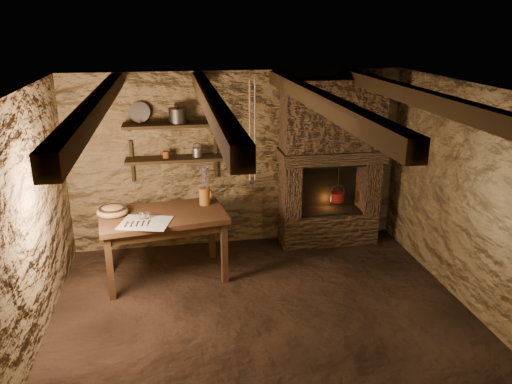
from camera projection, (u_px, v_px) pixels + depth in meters
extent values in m
plane|color=black|center=(264.00, 318.00, 5.34)|extent=(4.50, 4.50, 0.00)
cube|color=brown|center=(237.00, 160.00, 6.80)|extent=(4.50, 0.04, 2.40)
cube|color=brown|center=(325.00, 331.00, 3.08)|extent=(4.50, 0.04, 2.40)
cube|color=brown|center=(25.00, 229.00, 4.58)|extent=(0.04, 4.00, 2.40)
cube|color=brown|center=(472.00, 200.00, 5.30)|extent=(0.04, 4.00, 2.40)
cube|color=black|center=(266.00, 91.00, 4.55)|extent=(4.50, 4.00, 0.04)
cube|color=black|center=(96.00, 106.00, 4.34)|extent=(0.14, 3.95, 0.16)
cube|color=black|center=(211.00, 103.00, 4.50)|extent=(0.14, 3.95, 0.16)
cube|color=black|center=(318.00, 100.00, 4.66)|extent=(0.14, 3.95, 0.16)
cube|color=black|center=(418.00, 97.00, 4.82)|extent=(0.14, 3.95, 0.16)
cube|color=black|center=(174.00, 159.00, 6.49)|extent=(1.25, 0.30, 0.04)
cube|color=black|center=(172.00, 125.00, 6.34)|extent=(1.25, 0.30, 0.04)
cube|color=#36271B|center=(327.00, 226.00, 7.11)|extent=(1.35, 0.45, 0.45)
cube|color=#36271B|center=(290.00, 189.00, 6.82)|extent=(0.23, 0.45, 0.75)
cube|color=#36271B|center=(368.00, 184.00, 7.00)|extent=(0.23, 0.45, 0.75)
cube|color=#36271B|center=(332.00, 155.00, 6.73)|extent=(1.43, 0.51, 0.16)
cube|color=#36271B|center=(333.00, 115.00, 6.58)|extent=(1.35, 0.45, 0.94)
cube|color=black|center=(325.00, 182.00, 7.09)|extent=(0.90, 0.06, 0.75)
cube|color=#362213|center=(163.00, 216.00, 5.93)|extent=(1.56, 1.03, 0.06)
cube|color=#362213|center=(163.00, 223.00, 5.96)|extent=(1.42, 0.88, 0.10)
cube|color=beige|center=(145.00, 223.00, 5.64)|extent=(0.64, 0.57, 0.01)
cylinder|color=#A3631F|center=(205.00, 196.00, 6.19)|extent=(0.14, 0.14, 0.21)
torus|color=#A3631F|center=(211.00, 194.00, 6.19)|extent=(0.02, 0.12, 0.12)
ellipsoid|color=olive|center=(113.00, 211.00, 5.87)|extent=(0.39, 0.39, 0.13)
cylinder|color=#2B2926|center=(178.00, 117.00, 6.32)|extent=(0.29, 0.29, 0.17)
cylinder|color=gray|center=(140.00, 112.00, 6.32)|extent=(0.29, 0.18, 0.26)
cylinder|color=#612F13|center=(166.00, 155.00, 6.45)|extent=(0.12, 0.12, 0.09)
cylinder|color=maroon|center=(337.00, 197.00, 6.93)|extent=(0.21, 0.21, 0.13)
torus|color=#2B2926|center=(338.00, 192.00, 6.91)|extent=(0.20, 0.01, 0.20)
cylinder|color=#2B2926|center=(338.00, 179.00, 6.85)|extent=(0.01, 0.01, 0.44)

